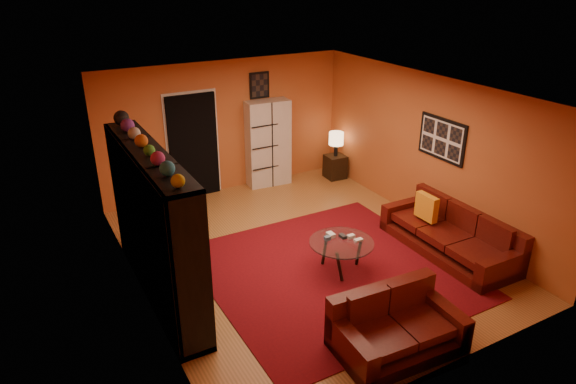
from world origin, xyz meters
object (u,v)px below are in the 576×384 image
coffee_table (341,245)px  bowl_chair (181,216)px  sofa (453,235)px  side_table (335,167)px  storage_cabinet (268,143)px  table_lamp (336,139)px  loveseat (394,325)px  entertainment_unit (155,226)px  tv (158,230)px

coffee_table → bowl_chair: size_ratio=1.53×
sofa → side_table: size_ratio=4.58×
sofa → storage_cabinet: storage_cabinet is taller
storage_cabinet → bowl_chair: 2.62m
storage_cabinet → table_lamp: size_ratio=3.44×
sofa → bowl_chair: size_ratio=3.66×
coffee_table → storage_cabinet: bearing=80.6°
loveseat → table_lamp: 5.41m
storage_cabinet → side_table: (1.41, -0.40, -0.64)m
entertainment_unit → bowl_chair: size_ratio=4.79×
entertainment_unit → coffee_table: entertainment_unit is taller
entertainment_unit → sofa: 4.61m
tv → sofa: tv is taller
table_lamp → coffee_table: bearing=-122.5°
loveseat → side_table: 5.38m
table_lamp → sofa: bearing=-91.6°
loveseat → bowl_chair: bearing=20.9°
coffee_table → storage_cabinet: storage_cabinet is taller
storage_cabinet → side_table: 1.60m
coffee_table → side_table: bearing=57.5°
coffee_table → table_lamp: size_ratio=1.86×
table_lamp → loveseat: bearing=-116.3°
loveseat → side_table: bearing=-23.2°
sofa → table_lamp: (0.10, 3.51, 0.58)m
tv → side_table: 5.10m
sofa → coffee_table: size_ratio=2.39×
bowl_chair → coffee_table: bearing=-54.6°
tv → storage_cabinet: size_ratio=0.48×
tv → sofa: (4.36, -1.15, -0.68)m
bowl_chair → side_table: size_ratio=1.25×
entertainment_unit → side_table: 5.17m
tv → sofa: size_ratio=0.37×
storage_cabinet → side_table: storage_cabinet is taller
entertainment_unit → tv: 0.11m
tv → side_table: (4.46, 2.36, -0.72)m
entertainment_unit → loveseat: 3.31m
sofa → side_table: 3.51m
sofa → loveseat: bearing=-149.4°
loveseat → tv: bearing=43.3°
tv → table_lamp: bearing=-62.2°
storage_cabinet → loveseat: bearing=-96.4°
tv → entertainment_unit: bearing=131.4°
table_lamp → entertainment_unit: bearing=-152.0°
storage_cabinet → tv: bearing=-133.7°
coffee_table → table_lamp: 3.74m
loveseat → side_table: size_ratio=3.07×
storage_cabinet → table_lamp: storage_cabinet is taller
entertainment_unit → storage_cabinet: entertainment_unit is taller
storage_cabinet → table_lamp: 1.47m
tv → coffee_table: size_ratio=0.89×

